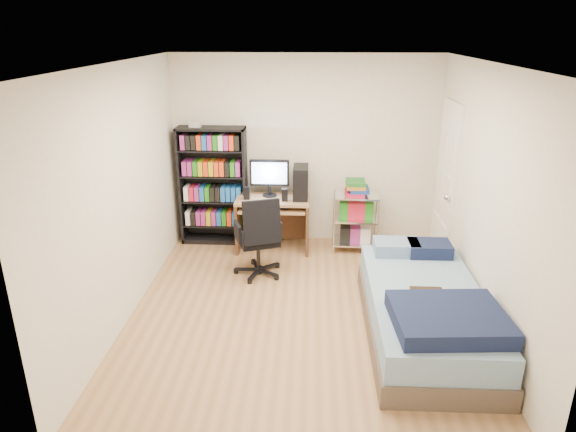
# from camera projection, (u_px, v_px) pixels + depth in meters

# --- Properties ---
(room) EXTENTS (3.58, 4.08, 2.58)m
(room) POSITION_uv_depth(u_px,v_px,m) (301.00, 198.00, 4.94)
(room) COLOR tan
(room) RESTS_ON ground
(media_shelf) EXTENTS (0.89, 0.30, 1.65)m
(media_shelf) POSITION_uv_depth(u_px,v_px,m) (213.00, 185.00, 6.86)
(media_shelf) COLOR black
(media_shelf) RESTS_ON room
(computer_desk) EXTENTS (0.95, 0.55, 1.20)m
(computer_desk) POSITION_uv_depth(u_px,v_px,m) (280.00, 202.00, 6.71)
(computer_desk) COLOR #A77A56
(computer_desk) RESTS_ON room
(office_chair) EXTENTS (0.76, 0.76, 0.99)m
(office_chair) POSITION_uv_depth(u_px,v_px,m) (259.00, 251.00, 6.06)
(office_chair) COLOR black
(office_chair) RESTS_ON room
(wire_cart) EXTENTS (0.61, 0.45, 0.95)m
(wire_cart) POSITION_uv_depth(u_px,v_px,m) (356.00, 205.00, 6.67)
(wire_cart) COLOR silver
(wire_cart) RESTS_ON room
(bed) EXTENTS (1.07, 2.15, 0.61)m
(bed) POSITION_uv_depth(u_px,v_px,m) (426.00, 311.00, 4.86)
(bed) COLOR brown
(bed) RESTS_ON room
(door) EXTENTS (0.12, 0.80, 2.00)m
(door) POSITION_uv_depth(u_px,v_px,m) (446.00, 185.00, 6.21)
(door) COLOR white
(door) RESTS_ON room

